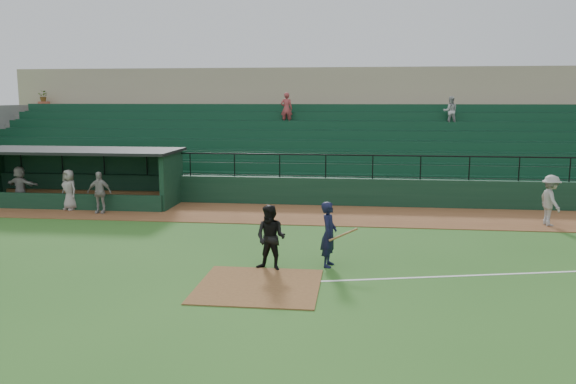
# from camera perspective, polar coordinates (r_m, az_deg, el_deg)

# --- Properties ---
(ground) EXTENTS (90.00, 90.00, 0.00)m
(ground) POSITION_cam_1_polar(r_m,az_deg,el_deg) (15.42, -2.28, -8.12)
(ground) COLOR #29591D
(ground) RESTS_ON ground
(warning_track) EXTENTS (40.00, 4.00, 0.03)m
(warning_track) POSITION_cam_1_polar(r_m,az_deg,el_deg) (23.11, 0.90, -2.21)
(warning_track) COLOR brown
(warning_track) RESTS_ON ground
(home_plate_dirt) EXTENTS (3.00, 3.00, 0.03)m
(home_plate_dirt) POSITION_cam_1_polar(r_m,az_deg,el_deg) (14.47, -2.93, -9.23)
(home_plate_dirt) COLOR brown
(home_plate_dirt) RESTS_ON ground
(foul_line) EXTENTS (17.49, 4.44, 0.01)m
(foul_line) POSITION_cam_1_polar(r_m,az_deg,el_deg) (17.31, 25.81, -7.09)
(foul_line) COLOR white
(foul_line) RESTS_ON ground
(stadium_structure) EXTENTS (38.00, 13.08, 6.40)m
(stadium_structure) POSITION_cam_1_polar(r_m,az_deg,el_deg) (31.16, 2.57, 4.99)
(stadium_structure) COLOR #10301E
(stadium_structure) RESTS_ON ground
(dugout) EXTENTS (8.90, 3.20, 2.42)m
(dugout) POSITION_cam_1_polar(r_m,az_deg,el_deg) (27.16, -19.64, 1.79)
(dugout) COLOR #10301E
(dugout) RESTS_ON ground
(batter_at_plate) EXTENTS (1.05, 0.72, 1.81)m
(batter_at_plate) POSITION_cam_1_polar(r_m,az_deg,el_deg) (15.95, 4.05, -4.17)
(batter_at_plate) COLOR black
(batter_at_plate) RESTS_ON ground
(umpire) EXTENTS (1.01, 0.88, 1.78)m
(umpire) POSITION_cam_1_polar(r_m,az_deg,el_deg) (15.57, -1.70, -4.53)
(umpire) COLOR black
(umpire) RESTS_ON ground
(runner) EXTENTS (0.86, 1.28, 1.84)m
(runner) POSITION_cam_1_polar(r_m,az_deg,el_deg) (22.92, 24.46, -0.76)
(runner) COLOR gray
(runner) RESTS_ON warning_track
(dugout_player_a) EXTENTS (0.99, 0.44, 1.67)m
(dugout_player_a) POSITION_cam_1_polar(r_m,az_deg,el_deg) (24.37, -18.10, -0.03)
(dugout_player_a) COLOR #9F9994
(dugout_player_a) RESTS_ON warning_track
(dugout_player_b) EXTENTS (0.97, 0.83, 1.67)m
(dugout_player_b) POSITION_cam_1_polar(r_m,az_deg,el_deg) (25.48, -20.75, 0.21)
(dugout_player_b) COLOR gray
(dugout_player_b) RESTS_ON warning_track
(dugout_player_c) EXTENTS (1.64, 0.82, 1.69)m
(dugout_player_c) POSITION_cam_1_polar(r_m,az_deg,el_deg) (27.42, -24.88, 0.57)
(dugout_player_c) COLOR #A59F9A
(dugout_player_c) RESTS_ON warning_track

